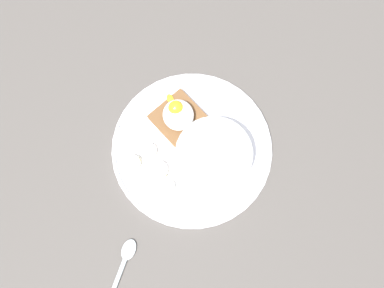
{
  "coord_description": "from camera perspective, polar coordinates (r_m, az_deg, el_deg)",
  "views": [
    {
      "loc": [
        17.56,
        -5.24,
        69.51
      ],
      "look_at": [
        0.0,
        0.0,
        5.0
      ],
      "focal_mm": 35.0,
      "sensor_mm": 36.0,
      "label": 1
    }
  ],
  "objects": [
    {
      "name": "ground_plane",
      "position": [
        0.71,
        0.0,
        -0.88
      ],
      "size": [
        120.0,
        120.0,
        2.0
      ],
      "primitive_type": "cube",
      "color": "#484440",
      "rests_on": "ground"
    },
    {
      "name": "plate",
      "position": [
        0.69,
        0.0,
        -0.5
      ],
      "size": [
        29.65,
        29.65,
        1.6
      ],
      "color": "white",
      "rests_on": "ground_plane"
    },
    {
      "name": "oatmeal_bowl",
      "position": [
        0.66,
        3.25,
        -2.0
      ],
      "size": [
        13.15,
        13.15,
        6.09
      ],
      "color": "white",
      "rests_on": "plate"
    },
    {
      "name": "toast_slice",
      "position": [
        0.7,
        -2.05,
        3.9
      ],
      "size": [
        11.22,
        11.22,
        1.36
      ],
      "color": "brown",
      "rests_on": "plate"
    },
    {
      "name": "poached_egg",
      "position": [
        0.68,
        -2.18,
        4.66
      ],
      "size": [
        8.04,
        5.65,
        3.62
      ],
      "color": "white",
      "rests_on": "toast_slice"
    },
    {
      "name": "banana_slice_front",
      "position": [
        0.67,
        -5.18,
        -4.04
      ],
      "size": [
        4.8,
        4.8,
        1.46
      ],
      "color": "#F9EAC1",
      "rests_on": "plate"
    },
    {
      "name": "banana_slice_left",
      "position": [
        0.68,
        -9.03,
        -2.92
      ],
      "size": [
        4.27,
        4.25,
        1.58
      ],
      "color": "#F3EBB9",
      "rests_on": "plate"
    },
    {
      "name": "banana_slice_back",
      "position": [
        0.67,
        -4.18,
        -6.51
      ],
      "size": [
        5.12,
        5.14,
        1.68
      ],
      "color": "beige",
      "rests_on": "plate"
    },
    {
      "name": "banana_slice_right",
      "position": [
        0.69,
        -6.68,
        -1.13
      ],
      "size": [
        4.3,
        4.3,
        1.22
      ],
      "color": "#F4E4BF",
      "rests_on": "plate"
    },
    {
      "name": "spoon",
      "position": [
        0.68,
        -10.27,
        -17.16
      ],
      "size": [
        9.3,
        7.35,
        0.8
      ],
      "color": "silver",
      "rests_on": "ground_plane"
    }
  ]
}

